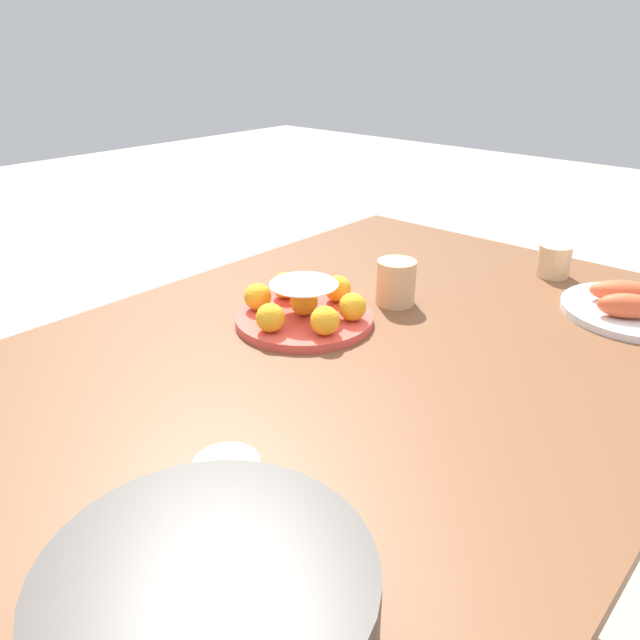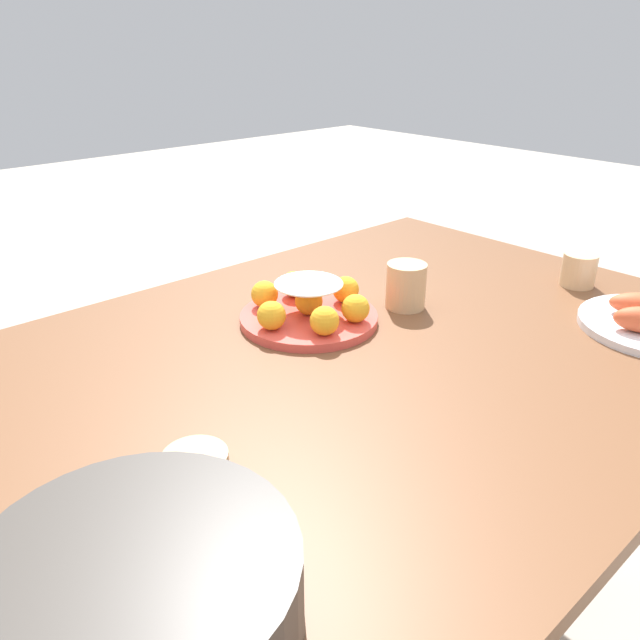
% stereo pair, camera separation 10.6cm
% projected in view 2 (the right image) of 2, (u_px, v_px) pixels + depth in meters
% --- Properties ---
extents(dining_table, '(1.52, 0.98, 0.73)m').
position_uv_depth(dining_table, '(332.00, 406.00, 1.04)').
color(dining_table, brown).
rests_on(dining_table, ground_plane).
extents(cake_plate, '(0.25, 0.25, 0.08)m').
position_uv_depth(cake_plate, '(309.00, 307.00, 1.14)').
color(cake_plate, '#E04C42').
rests_on(cake_plate, dining_table).
extents(serving_bowl, '(0.29, 0.29, 0.09)m').
position_uv_depth(serving_bowl, '(138.00, 591.00, 0.54)').
color(serving_bowl, '#3D3833').
rests_on(serving_bowl, dining_table).
extents(sauce_bowl, '(0.08, 0.08, 0.03)m').
position_uv_depth(sauce_bowl, '(195.00, 462.00, 0.75)').
color(sauce_bowl, tan).
rests_on(sauce_bowl, dining_table).
extents(cup_near, '(0.08, 0.08, 0.09)m').
position_uv_depth(cup_near, '(406.00, 286.00, 1.19)').
color(cup_near, '#DBB27F').
rests_on(cup_near, dining_table).
extents(cup_far, '(0.07, 0.07, 0.07)m').
position_uv_depth(cup_far, '(579.00, 270.00, 1.30)').
color(cup_far, '#DBB27F').
rests_on(cup_far, dining_table).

